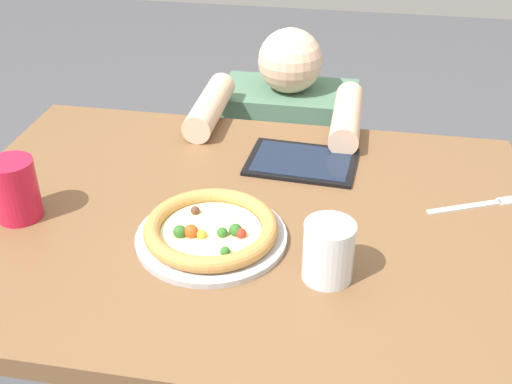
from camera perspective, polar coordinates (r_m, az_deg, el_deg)
name	(u,v)px	position (r m, az deg, el deg)	size (l,w,h in m)	color
dining_table	(235,262)	(1.32, -1.91, -6.29)	(1.16, 0.85, 0.75)	brown
pizza_near	(211,231)	(1.18, -4.04, -3.51)	(0.28, 0.28, 0.04)	#B7B7BC
drink_cup_colored	(15,189)	(1.30, -20.75, 0.21)	(0.09, 0.09, 0.12)	red
water_cup_clear	(328,250)	(1.08, 6.48, -5.22)	(0.09, 0.09, 0.11)	silver
fork	(479,205)	(1.36, 19.30, -1.10)	(0.19, 0.10, 0.00)	silver
tablet	(302,162)	(1.43, 4.12, 2.71)	(0.25, 0.18, 0.01)	black
diner_seated	(286,191)	(1.96, 2.70, 0.08)	(0.41, 0.52, 0.92)	#333847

